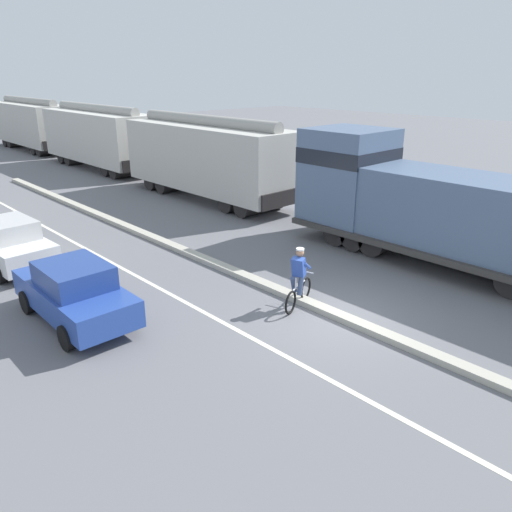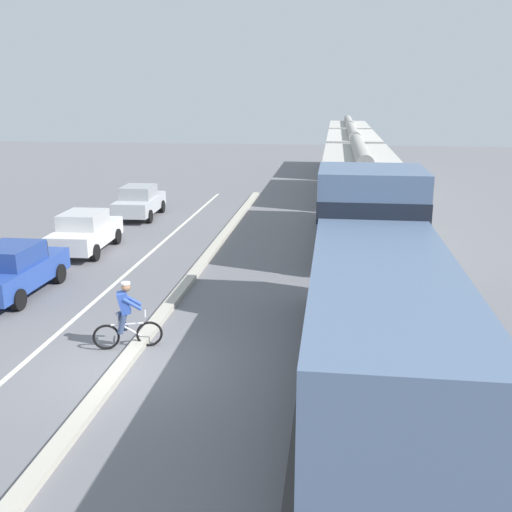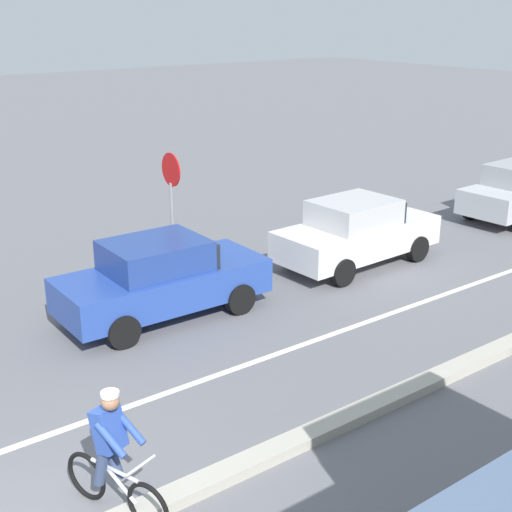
{
  "view_description": "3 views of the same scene",
  "coord_description": "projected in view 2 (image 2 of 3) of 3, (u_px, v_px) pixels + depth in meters",
  "views": [
    {
      "loc": [
        -9.76,
        -7.29,
        6.21
      ],
      "look_at": [
        -0.44,
        2.58,
        1.14
      ],
      "focal_mm": 35.0,
      "sensor_mm": 36.0,
      "label": 1
    },
    {
      "loc": [
        4.69,
        -12.18,
        6.19
      ],
      "look_at": [
        2.62,
        3.68,
        1.76
      ],
      "focal_mm": 42.0,
      "sensor_mm": 36.0,
      "label": 2
    },
    {
      "loc": [
        6.59,
        -1.93,
        5.94
      ],
      "look_at": [
        -4.49,
        6.41,
        1.05
      ],
      "focal_mm": 50.0,
      "sensor_mm": 36.0,
      "label": 3
    }
  ],
  "objects": [
    {
      "name": "parked_car_white",
      "position": [
        85.0,
        232.0,
        23.64
      ],
      "size": [
        1.95,
        4.26,
        1.62
      ],
      "color": "silver",
      "rests_on": "ground"
    },
    {
      "name": "parked_car_silver",
      "position": [
        139.0,
        201.0,
        30.08
      ],
      "size": [
        1.98,
        4.27,
        1.62
      ],
      "color": "#B7BABF",
      "rests_on": "ground"
    },
    {
      "name": "lane_stripe",
      "position": [
        115.0,
        283.0,
        19.9
      ],
      "size": [
        0.14,
        36.0,
        0.01
      ],
      "primitive_type": "cube",
      "color": "silver",
      "rests_on": "ground"
    },
    {
      "name": "hopper_car_trailing",
      "position": [
        348.0,
        145.0,
        46.81
      ],
      "size": [
        2.9,
        10.6,
        4.18
      ],
      "color": "#B5B3AB",
      "rests_on": "ground"
    },
    {
      "name": "cyclist",
      "position": [
        126.0,
        317.0,
        14.7
      ],
      "size": [
        1.64,
        0.67,
        1.71
      ],
      "color": "black",
      "rests_on": "ground"
    },
    {
      "name": "ground_plane",
      "position": [
        123.0,
        367.0,
        13.87
      ],
      "size": [
        120.0,
        120.0,
        0.0
      ],
      "primitive_type": "plane",
      "color": "slate"
    },
    {
      "name": "hopper_car_lead",
      "position": [
        358.0,
        194.0,
        24.64
      ],
      "size": [
        2.9,
        10.6,
        4.18
      ],
      "color": "#B5B2AA",
      "rests_on": "ground"
    },
    {
      "name": "parked_car_blue",
      "position": [
        14.0,
        270.0,
        18.6
      ],
      "size": [
        1.88,
        4.22,
        1.62
      ],
      "color": "#28479E",
      "rests_on": "ground"
    },
    {
      "name": "median_curb",
      "position": [
        186.0,
        284.0,
        19.58
      ],
      "size": [
        0.36,
        36.0,
        0.16
      ],
      "primitive_type": "cube",
      "color": "#B2AD9E",
      "rests_on": "ground"
    },
    {
      "name": "hopper_car_middle",
      "position": [
        351.0,
        162.0,
        35.73
      ],
      "size": [
        2.9,
        10.6,
        4.18
      ],
      "color": "#BCB9B1",
      "rests_on": "ground"
    },
    {
      "name": "locomotive",
      "position": [
        376.0,
        298.0,
        13.1
      ],
      "size": [
        3.1,
        11.61,
        4.2
      ],
      "color": "slate",
      "rests_on": "ground"
    }
  ]
}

